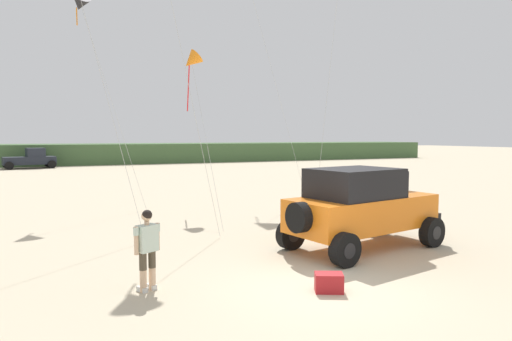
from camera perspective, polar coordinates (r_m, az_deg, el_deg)
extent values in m
plane|color=#C1B293|center=(9.76, 9.15, -14.47)|extent=(220.00, 220.00, 0.00)
cube|color=#426038|center=(55.14, -20.49, 2.01)|extent=(90.00, 8.14, 2.24)
cube|color=orange|center=(12.97, 13.38, -5.20)|extent=(4.68, 2.69, 0.90)
cube|color=orange|center=(14.18, 17.86, -2.97)|extent=(1.42, 1.88, 0.12)
cube|color=black|center=(12.60, 12.38, -1.56)|extent=(2.61, 2.19, 0.80)
cube|color=black|center=(13.51, 15.84, -1.40)|extent=(0.43, 1.66, 0.72)
cube|color=black|center=(14.77, 19.29, -5.22)|extent=(0.56, 1.81, 0.28)
cylinder|color=black|center=(11.35, 5.51, -5.95)|extent=(0.45, 0.82, 0.77)
cylinder|color=black|center=(15.04, 14.87, -6.19)|extent=(0.88, 0.46, 0.84)
cylinder|color=black|center=(15.04, 14.87, -6.19)|extent=(0.43, 0.39, 0.38)
cylinder|color=black|center=(13.83, 21.44, -7.28)|extent=(0.88, 0.46, 0.84)
cylinder|color=black|center=(13.83, 21.44, -7.28)|extent=(0.43, 0.39, 0.38)
cylinder|color=black|center=(12.62, 4.42, -8.09)|extent=(0.88, 0.46, 0.84)
cylinder|color=black|center=(12.62, 4.42, -8.09)|extent=(0.43, 0.39, 0.38)
cylinder|color=black|center=(11.15, 11.24, -9.84)|extent=(0.88, 0.46, 0.84)
cylinder|color=black|center=(11.15, 11.24, -9.84)|extent=(0.43, 0.39, 0.38)
cylinder|color=#DBB28E|center=(9.58, -14.12, -13.37)|extent=(0.14, 0.14, 0.49)
cylinder|color=#4C4233|center=(9.46, -14.17, -11.09)|extent=(0.15, 0.15, 0.36)
cube|color=silver|center=(9.67, -14.24, -14.42)|extent=(0.21, 0.28, 0.10)
cylinder|color=#DBB28E|center=(9.70, -13.03, -13.12)|extent=(0.14, 0.14, 0.49)
cylinder|color=#4C4233|center=(9.59, -13.07, -10.87)|extent=(0.15, 0.15, 0.36)
cube|color=silver|center=(9.79, -13.15, -14.16)|extent=(0.21, 0.28, 0.10)
cube|color=silver|center=(9.42, -13.67, -8.34)|extent=(0.47, 0.41, 0.54)
cylinder|color=#DBB28E|center=(9.28, -14.96, -8.62)|extent=(0.09, 0.09, 0.56)
cylinder|color=silver|center=(9.24, -14.99, -7.47)|extent=(0.11, 0.11, 0.16)
cylinder|color=#DBB28E|center=(9.56, -12.41, -8.18)|extent=(0.09, 0.09, 0.56)
cylinder|color=silver|center=(9.52, -12.43, -7.06)|extent=(0.11, 0.11, 0.16)
cylinder|color=#DBB28E|center=(9.35, -13.70, -6.49)|extent=(0.10, 0.10, 0.08)
sphere|color=#DBB28E|center=(9.33, -13.72, -5.61)|extent=(0.21, 0.21, 0.21)
sphere|color=black|center=(9.31, -13.66, -5.50)|extent=(0.21, 0.21, 0.21)
cube|color=#B21E23|center=(9.46, 9.24, -13.87)|extent=(0.66, 0.56, 0.38)
cube|color=#1E232D|center=(48.96, -26.82, 1.13)|extent=(4.88, 2.75, 0.76)
cube|color=#1E232D|center=(49.00, -26.22, 2.09)|extent=(1.92, 2.07, 0.84)
cylinder|color=black|center=(50.29, -24.88, 0.83)|extent=(0.80, 0.40, 0.76)
cylinder|color=black|center=(48.22, -24.46, 0.71)|extent=(0.80, 0.40, 0.76)
cylinder|color=black|center=(49.82, -29.07, 0.66)|extent=(0.80, 0.40, 0.76)
cylinder|color=black|center=(47.73, -28.84, 0.53)|extent=(0.80, 0.40, 0.76)
cylinder|color=silver|center=(19.49, 9.22, 11.24)|extent=(2.67, 2.40, 10.88)
cone|color=black|center=(22.69, -21.44, 19.16)|extent=(1.16, 1.27, 1.09)
cylinder|color=orange|center=(22.54, -21.80, 17.70)|extent=(0.05, 0.13, 0.79)
cylinder|color=silver|center=(20.70, -17.77, 8.07)|extent=(2.30, 2.71, 9.00)
cone|color=orange|center=(20.12, -8.20, 13.61)|extent=(1.02, 0.82, 1.06)
cylinder|color=red|center=(19.93, -8.59, 10.25)|extent=(0.05, 0.44, 1.93)
cylinder|color=silver|center=(17.14, -6.47, 4.60)|extent=(0.50, 5.53, 6.34)
cylinder|color=silver|center=(14.69, -8.46, 10.23)|extent=(1.26, 2.26, 9.20)
cylinder|color=silver|center=(24.30, 2.07, 12.46)|extent=(2.01, 3.89, 13.02)
cylinder|color=silver|center=(16.01, -20.33, 15.94)|extent=(2.54, 4.48, 12.75)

